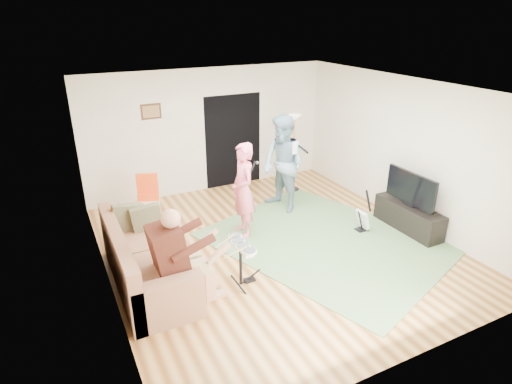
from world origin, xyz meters
TOP-DOWN VIEW (x-y plane):
  - floor at (0.00, 0.00)m, footprint 6.00×6.00m
  - walls at (0.00, 0.00)m, footprint 5.50×6.00m
  - ceiling at (0.00, 0.00)m, footprint 6.00×6.00m
  - window_blinds at (-2.74, 0.20)m, footprint 0.00×2.05m
  - doorway at (0.55, 2.99)m, footprint 2.10×0.00m
  - picture_frame at (-1.25, 2.99)m, footprint 0.42×0.03m
  - area_rug at (0.90, -0.26)m, footprint 4.19×4.68m
  - sofa at (-2.30, -0.09)m, footprint 0.95×2.32m
  - drummer at (-1.86, -0.74)m, footprint 0.93×0.52m
  - drum_kit at (-1.00, -0.74)m, footprint 0.39×0.69m
  - singer at (-0.30, 0.65)m, footprint 0.47×0.66m
  - microphone at (-0.10, 0.65)m, footprint 0.06×0.06m
  - guitarist at (0.86, 1.26)m, footprint 0.93×1.09m
  - guitar_held at (1.06, 1.26)m, footprint 0.24×0.61m
  - guitar_spare at (1.72, -0.22)m, footprint 0.29×0.26m
  - torchiere_lamp at (1.59, 2.06)m, footprint 0.31×0.31m
  - dining_chair at (-1.76, 1.79)m, footprint 0.54×0.56m
  - tv_cabinet at (2.50, -0.57)m, footprint 0.40×1.40m
  - television at (2.45, -0.57)m, footprint 0.06×1.11m

SIDE VIEW (x-z plane):
  - floor at x=0.00m, z-range 0.00..0.00m
  - area_rug at x=0.90m, z-range 0.00..0.02m
  - guitar_spare at x=1.72m, z-range -0.17..0.64m
  - tv_cabinet at x=2.50m, z-range 0.00..0.50m
  - drum_kit at x=-1.00m, z-range -0.05..0.67m
  - sofa at x=-2.30m, z-range -0.16..0.78m
  - dining_chair at x=-1.76m, z-range -0.14..0.84m
  - drummer at x=-1.86m, z-range -0.16..1.28m
  - television at x=2.45m, z-range 0.56..1.14m
  - singer at x=-0.30m, z-range 0.00..1.73m
  - guitarist at x=0.86m, z-range 0.00..1.95m
  - doorway at x=0.55m, z-range 0.00..2.10m
  - torchiere_lamp at x=1.59m, z-range 0.32..2.05m
  - microphone at x=-0.10m, z-range 1.17..1.41m
  - guitar_held at x=1.06m, z-range 1.19..1.45m
  - walls at x=0.00m, z-range 0.00..2.70m
  - window_blinds at x=-2.74m, z-range 0.53..2.58m
  - picture_frame at x=-1.25m, z-range 1.74..2.06m
  - ceiling at x=0.00m, z-range 2.70..2.70m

